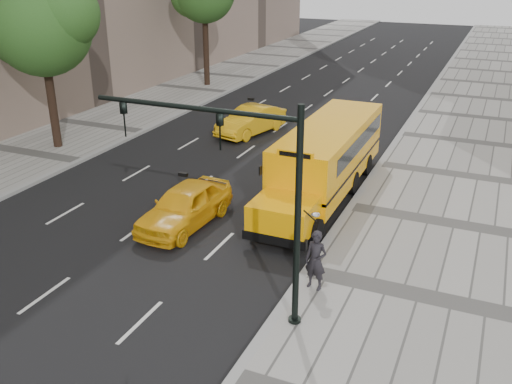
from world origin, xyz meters
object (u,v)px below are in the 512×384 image
at_px(tree_b, 43,25).
at_px(taxi_near, 185,206).
at_px(pedestrian, 316,260).
at_px(taxi_far, 251,120).
at_px(school_bus, 327,154).
at_px(traffic_signal, 248,184).

height_order(tree_b, taxi_near, tree_b).
xyz_separation_m(tree_b, pedestrian, (16.97, -7.90, -5.35)).
bearing_deg(taxi_far, school_bus, -30.95).
height_order(school_bus, traffic_signal, traffic_signal).
bearing_deg(taxi_far, pedestrian, -44.70).
xyz_separation_m(school_bus, taxi_near, (-3.99, -5.36, -0.95)).
xyz_separation_m(tree_b, taxi_far, (8.31, 6.69, -5.67)).
bearing_deg(taxi_far, taxi_near, -63.23).
xyz_separation_m(taxi_near, taxi_far, (-2.61, 12.08, -0.02)).
bearing_deg(pedestrian, taxi_near, 166.77).
bearing_deg(tree_b, pedestrian, -24.96).
height_order(tree_b, school_bus, tree_b).
bearing_deg(school_bus, pedestrian, -75.27).
relative_size(tree_b, traffic_signal, 1.40).
distance_m(tree_b, school_bus, 15.63).
distance_m(tree_b, taxi_far, 12.08).
relative_size(school_bus, traffic_signal, 1.81).
height_order(school_bus, taxi_near, school_bus).
bearing_deg(school_bus, taxi_near, -126.67).
relative_size(school_bus, taxi_far, 2.40).
bearing_deg(traffic_signal, school_bus, 94.05).
relative_size(tree_b, pedestrian, 4.64).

